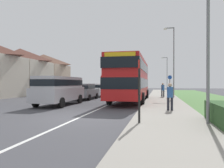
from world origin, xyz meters
TOP-DOWN VIEW (x-y plane):
  - ground_plane at (0.00, 0.00)m, footprint 120.00×120.00m
  - lane_marking_centre at (0.00, 8.00)m, footprint 0.14×60.00m
  - pavement_near_side at (4.20, 6.00)m, footprint 3.20×68.00m
  - double_decker_bus at (1.33, 9.18)m, footprint 2.80×11.07m
  - parked_van_silver at (-3.53, 5.18)m, footprint 2.11×5.41m
  - parked_car_grey at (-3.48, 10.64)m, footprint 1.87×3.97m
  - parked_car_white at (-3.57, 15.32)m, footprint 2.00×4.02m
  - pedestrian_at_stop at (4.38, 2.88)m, footprint 0.34×0.34m
  - pedestrian_walking_away at (4.22, 14.38)m, footprint 0.34×0.34m
  - bus_stop_sign at (3.00, -1.24)m, footprint 0.09×0.52m
  - cycle_route_sign at (4.98, 14.58)m, footprint 0.44×0.08m
  - street_lamp_near at (5.48, -0.85)m, footprint 1.14×0.20m
  - street_lamp_mid at (5.29, 14.55)m, footprint 1.14×0.20m
  - street_lamp_far at (5.34, 34.09)m, footprint 1.14×0.20m
  - house_terrace_far_side at (-15.77, 14.22)m, footprint 7.38×25.37m

SIDE VIEW (x-z plane):
  - ground_plane at x=0.00m, z-range 0.00..0.00m
  - lane_marking_centre at x=0.00m, z-range 0.00..0.01m
  - pavement_near_side at x=4.20m, z-range 0.00..0.12m
  - parked_car_white at x=-3.57m, z-range 0.08..1.67m
  - parked_car_grey at x=-3.48m, z-range 0.08..1.69m
  - pedestrian_at_stop at x=4.38m, z-range 0.14..1.81m
  - pedestrian_walking_away at x=4.22m, z-range 0.14..1.81m
  - parked_van_silver at x=-3.53m, z-range 0.21..2.34m
  - cycle_route_sign at x=4.98m, z-range 0.17..2.69m
  - bus_stop_sign at x=3.00m, z-range 0.24..2.84m
  - double_decker_bus at x=1.33m, z-range 0.29..3.99m
  - house_terrace_far_side at x=-15.77m, z-range 0.00..6.65m
  - street_lamp_far at x=5.34m, z-range 0.54..7.34m
  - street_lamp_near at x=5.48m, z-range 0.55..8.21m
  - street_lamp_mid at x=5.29m, z-range 0.55..8.32m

